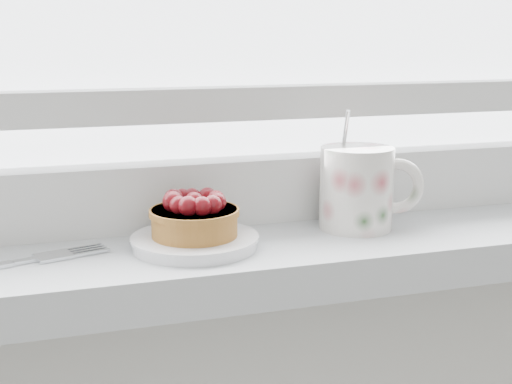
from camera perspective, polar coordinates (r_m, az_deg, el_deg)
name	(u,v)px	position (r m, az deg, el deg)	size (l,w,h in m)	color
saucer	(195,242)	(0.69, -4.91, -3.99)	(0.12, 0.12, 0.01)	white
raspberry_tart	(194,216)	(0.69, -4.96, -1.92)	(0.09, 0.09, 0.05)	brown
floral_mug	(359,186)	(0.76, 8.26, 0.45)	(0.12, 0.10, 0.13)	silver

